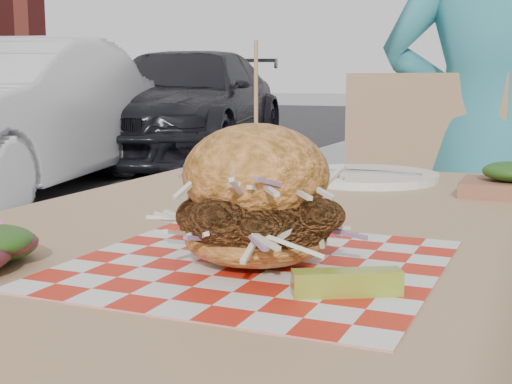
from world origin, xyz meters
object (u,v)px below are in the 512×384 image
car_dark (184,104)px  patio_table (282,280)px  sandwich (256,203)px  diner (487,145)px  patio_chair (416,232)px  car_white (4,117)px

car_dark → patio_table: car_dark is taller
sandwich → diner: bearing=85.3°
car_dark → patio_table: 7.54m
diner → patio_table: 1.08m
patio_chair → diner: bearing=48.2°
car_white → sandwich: 5.37m
car_dark → sandwich: car_dark is taller
diner → patio_chair: 0.30m
diner → patio_table: size_ratio=1.28×
diner → car_white: diner is taller
sandwich → car_white: bearing=135.1°
diner → car_white: (-3.90, 2.51, -0.14)m
patio_table → sandwich: size_ratio=5.41×
car_white → sandwich: (3.80, -3.79, 0.18)m
patio_chair → car_white: bearing=149.9°
car_white → patio_table: bearing=-57.8°
diner → sandwich: 1.28m
patio_table → car_dark: bearing=119.8°
patio_table → patio_chair: (0.01, 0.92, -0.12)m
diner → car_dark: 6.73m
diner → car_dark: (-3.90, 5.48, -0.14)m
patio_table → sandwich: (0.05, -0.21, 0.14)m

